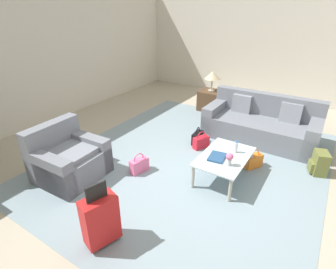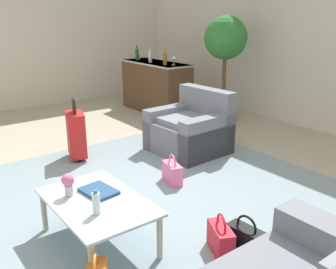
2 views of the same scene
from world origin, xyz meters
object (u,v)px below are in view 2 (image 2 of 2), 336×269
flower_vase (68,183)px  potted_ficus (225,49)px  coffee_table (97,206)px  wine_bottle_amber (165,59)px  handbag_black (245,240)px  armchair (192,131)px  wine_glass_left_of_centre (174,59)px  coffee_table_book (99,191)px  wine_bottle_green (137,54)px  handbag_red (221,239)px  suitcase_red (76,134)px  bar_console (156,86)px  wine_bottle_clear (150,56)px  wine_glass_leftmost (139,54)px  water_bottle (96,203)px  handbag_pink (172,173)px

flower_vase → potted_ficus: size_ratio=0.11×
coffee_table → wine_bottle_amber: size_ratio=3.59×
handbag_black → potted_ficus: potted_ficus is taller
armchair → wine_glass_left_of_centre: wine_glass_left_of_centre is taller
coffee_table_book → wine_bottle_amber: (-2.91, 2.90, 0.68)m
wine_bottle_green → handbag_red: (4.71, -2.23, -0.98)m
suitcase_red → wine_bottle_amber: bearing=114.3°
bar_console → coffee_table_book: bearing=-41.8°
wine_bottle_green → potted_ficus: size_ratio=0.16×
handbag_red → handbag_black: 0.20m
wine_bottle_clear → flower_vase: bearing=-43.5°
bar_console → handbag_red: bearing=-29.0°
suitcase_red → flower_vase: bearing=-25.5°
coffee_table → wine_glass_leftmost: size_ratio=6.98×
water_bottle → suitcase_red: 2.35m
potted_ficus → wine_bottle_green: bearing=-158.1°
bar_console → wine_glass_leftmost: bearing=-176.6°
wine_bottle_clear → potted_ficus: bearing=28.6°
water_bottle → coffee_table_book: bearing=150.6°
wine_bottle_amber → potted_ficus: bearing=40.9°
handbag_red → armchair: bearing=145.0°
wine_glass_leftmost → wine_glass_left_of_centre: size_ratio=1.00×
wine_glass_left_of_centre → wine_bottle_clear: bearing=-167.7°
flower_vase → handbag_black: (1.08, 1.05, -0.41)m
wine_bottle_amber → coffee_table: bearing=-44.5°
suitcase_red → handbag_black: size_ratio=2.37×
water_bottle → wine_bottle_amber: size_ratio=0.68×
water_bottle → handbag_red: bearing=58.5°
coffee_table_book → handbag_red: bearing=31.2°
wine_glass_leftmost → bar_console: bearing=3.4°
armchair → suitcase_red: 1.63m
wine_bottle_amber → handbag_black: size_ratio=0.84×
coffee_table → potted_ficus: 4.41m
suitcase_red → wine_bottle_clear: bearing=123.7°
coffee_table_book → handbag_black: 1.32m
water_bottle → wine_glass_left_of_centre: wine_glass_left_of_centre is taller
wine_bottle_amber → handbag_pink: wine_bottle_amber is taller
coffee_table_book → bar_console: (-3.38, 3.02, 0.08)m
bar_console → suitcase_red: 2.83m
wine_glass_leftmost → wine_bottle_green: size_ratio=0.51×
coffee_table_book → wine_glass_leftmost: (-3.95, 2.99, 0.67)m
water_bottle → potted_ficus: size_ratio=0.11×
water_bottle → wine_glass_leftmost: wine_glass_leftmost is taller
suitcase_red → coffee_table: bearing=-19.3°
wine_glass_left_of_centre → handbag_black: wine_glass_left_of_centre is taller
flower_vase → handbag_pink: flower_vase is taller
bar_console → wine_bottle_amber: wine_bottle_amber is taller
bar_console → wine_glass_leftmost: size_ratio=10.77×
coffee_table → suitcase_red: 2.12m
bar_console → handbag_pink: (2.91, -1.84, -0.38)m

